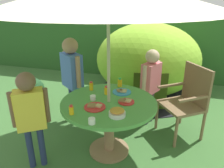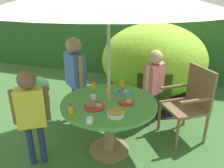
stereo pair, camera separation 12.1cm
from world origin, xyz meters
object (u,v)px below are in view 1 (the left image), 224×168
child_in_pink_shirt (151,78)px  plate_center_front (95,107)px  snack_bowl (117,112)px  child_in_yellow_shirt (30,110)px  plate_mid_left (122,92)px  juice_bottle_near_left (91,86)px  juice_bottle_center_back (71,110)px  garden_table (109,113)px  dome_tent (148,60)px  potted_plant (34,92)px  plate_far_right (126,101)px  juice_bottle_near_right (107,90)px  child_in_blue_shirt (72,71)px  wooden_chair (188,98)px  cup_far (93,98)px  cup_near (92,121)px  juice_bottle_far_left (120,82)px

child_in_pink_shirt → plate_center_front: size_ratio=4.84×
snack_bowl → child_in_yellow_shirt: bearing=-168.6°
plate_mid_left → juice_bottle_near_left: (-0.40, -0.03, 0.04)m
juice_bottle_center_back → garden_table: bearing=52.8°
snack_bowl → plate_mid_left: (-0.09, 0.58, -0.03)m
dome_tent → potted_plant: size_ratio=4.41×
plate_far_right → juice_bottle_near_right: (-0.28, 0.16, 0.04)m
potted_plant → juice_bottle_near_right: bearing=-21.9°
dome_tent → plate_far_right: dome_tent is taller
child_in_blue_shirt → child_in_yellow_shirt: child_in_blue_shirt is taller
wooden_chair → potted_plant: bearing=-128.9°
snack_bowl → plate_center_front: snack_bowl is taller
garden_table → juice_bottle_center_back: 0.52m
snack_bowl → cup_far: bearing=142.5°
wooden_chair → plate_far_right: wooden_chair is taller
child_in_yellow_shirt → child_in_blue_shirt: bearing=56.3°
juice_bottle_near_left → juice_bottle_center_back: size_ratio=1.12×
wooden_chair → cup_far: size_ratio=14.84×
child_in_pink_shirt → snack_bowl: size_ratio=6.57×
cup_far → juice_bottle_near_right: bearing=62.1°
potted_plant → plate_center_front: 1.83m
potted_plant → plate_mid_left: bearing=-16.7°
plate_center_front → juice_bottle_near_right: (0.03, 0.38, 0.04)m
snack_bowl → plate_far_right: 0.33m
juice_bottle_near_left → cup_near: (0.29, -0.76, -0.02)m
snack_bowl → juice_bottle_center_back: 0.47m
child_in_blue_shirt → snack_bowl: size_ratio=7.46×
garden_table → juice_bottle_near_right: size_ratio=10.30×
garden_table → child_in_pink_shirt: size_ratio=0.97×
dome_tent → juice_bottle_near_left: size_ratio=20.01×
plate_mid_left → child_in_yellow_shirt: bearing=-136.6°
plate_center_front → juice_bottle_center_back: 0.27m
plate_mid_left → juice_bottle_near_right: juice_bottle_near_right is taller
dome_tent → juice_bottle_near_left: (-0.54, -1.64, 0.06)m
wooden_chair → plate_mid_left: wooden_chair is taller
juice_bottle_near_right → juice_bottle_far_left: juice_bottle_far_left is taller
snack_bowl → plate_center_front: size_ratio=0.74×
juice_bottle_near_right → dome_tent: bearing=79.6°
child_in_yellow_shirt → snack_bowl: (0.90, 0.18, 0.00)m
wooden_chair → juice_bottle_near_left: wooden_chair is taller
dome_tent → snack_bowl: bearing=-102.0°
wooden_chair → child_in_pink_shirt: 0.57m
snack_bowl → juice_bottle_near_right: bearing=118.1°
plate_center_front → cup_far: 0.19m
child_in_blue_shirt → cup_near: bearing=-19.3°
child_in_yellow_shirt → juice_bottle_near_right: child_in_yellow_shirt is taller
plate_mid_left → child_in_pink_shirt: bearing=59.0°
cup_near → juice_bottle_near_left: bearing=110.8°
juice_bottle_near_right → cup_near: (0.06, -0.69, -0.02)m
child_in_pink_shirt → cup_near: (-0.42, -1.31, -0.01)m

